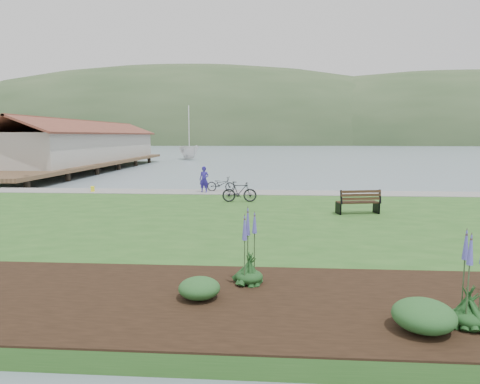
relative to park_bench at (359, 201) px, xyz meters
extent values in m
plane|color=slate|center=(-4.04, -0.31, -0.95)|extent=(600.00, 600.00, 0.00)
cube|color=#29571F|center=(-4.04, -2.31, -0.75)|extent=(34.00, 20.00, 0.40)
cube|color=gray|center=(-4.04, 6.59, -0.53)|extent=(34.00, 2.20, 0.03)
cube|color=black|center=(-1.04, -10.11, -0.53)|extent=(24.00, 4.40, 0.04)
cube|color=#4C3826|center=(-24.04, 25.69, -0.10)|extent=(8.00, 36.00, 0.30)
cube|color=#B2ADA3|center=(-24.04, 27.69, 1.55)|extent=(6.40, 28.00, 3.00)
cube|color=black|center=(-0.02, 0.11, -0.05)|extent=(1.85, 0.95, 0.06)
cube|color=black|center=(0.04, -0.21, 0.28)|extent=(1.76, 0.51, 0.55)
cube|color=black|center=(-0.87, -0.05, -0.30)|extent=(0.18, 0.61, 0.48)
cube|color=black|center=(0.82, 0.28, -0.30)|extent=(0.18, 0.61, 0.48)
imported|color=navy|center=(-7.69, 6.37, 0.37)|extent=(0.74, 0.57, 1.83)
imported|color=black|center=(-6.75, 6.89, -0.09)|extent=(0.92, 1.83, 0.91)
imported|color=black|center=(-5.35, 2.97, -0.02)|extent=(0.65, 1.78, 1.05)
imported|color=silver|center=(-16.44, 47.80, -0.95)|extent=(13.84, 13.91, 26.53)
cube|color=yellow|center=(-14.41, 6.25, -0.38)|extent=(0.29, 0.36, 0.34)
ellipsoid|color=#153B18|center=(-0.34, -11.07, -0.35)|extent=(0.62, 0.62, 0.31)
cone|color=#4545A1|center=(-0.34, -11.07, 0.61)|extent=(0.32, 0.32, 1.63)
ellipsoid|color=#153B18|center=(-4.26, -9.14, -0.35)|extent=(0.62, 0.62, 0.31)
cone|color=#4545A1|center=(-4.26, -9.14, 0.66)|extent=(0.32, 0.32, 1.71)
ellipsoid|color=#1E4C21|center=(-5.24, -10.11, -0.29)|extent=(0.86, 0.86, 0.43)
ellipsoid|color=#1E4C21|center=(-1.17, -11.29, -0.24)|extent=(1.06, 1.06, 0.53)
camera|label=1|loc=(-3.81, -18.44, 2.81)|focal=32.00mm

